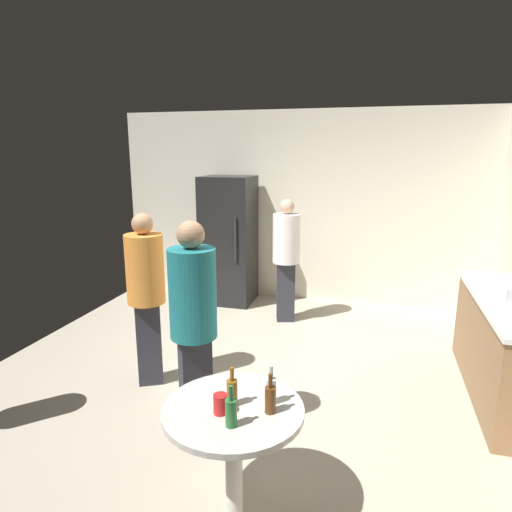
# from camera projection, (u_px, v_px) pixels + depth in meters

# --- Properties ---
(ground_plane) EXTENTS (5.20, 5.20, 0.10)m
(ground_plane) POSITION_uv_depth(u_px,v_px,m) (248.00, 386.00, 4.23)
(ground_plane) COLOR #B2A893
(wall_back) EXTENTS (5.32, 0.06, 2.70)m
(wall_back) POSITION_uv_depth(u_px,v_px,m) (299.00, 207.00, 6.38)
(wall_back) COLOR silver
(wall_back) RESTS_ON ground_plane
(refrigerator) EXTENTS (0.70, 0.68, 1.80)m
(refrigerator) POSITION_uv_depth(u_px,v_px,m) (229.00, 240.00, 6.32)
(refrigerator) COLOR black
(refrigerator) RESTS_ON ground_plane
(kitchen_counter) EXTENTS (0.64, 1.84, 0.90)m
(kitchen_counter) POSITION_uv_depth(u_px,v_px,m) (510.00, 349.00, 3.87)
(kitchen_counter) COLOR olive
(kitchen_counter) RESTS_ON ground_plane
(foreground_table) EXTENTS (0.80, 0.80, 0.73)m
(foreground_table) POSITION_uv_depth(u_px,v_px,m) (233.00, 424.00, 2.51)
(foreground_table) COLOR beige
(foreground_table) RESTS_ON ground_plane
(beer_bottle_amber) EXTENTS (0.06, 0.06, 0.23)m
(beer_bottle_amber) POSITION_uv_depth(u_px,v_px,m) (232.00, 391.00, 2.49)
(beer_bottle_amber) COLOR #8C5919
(beer_bottle_amber) RESTS_ON foreground_table
(beer_bottle_brown) EXTENTS (0.06, 0.06, 0.23)m
(beer_bottle_brown) POSITION_uv_depth(u_px,v_px,m) (270.00, 398.00, 2.42)
(beer_bottle_brown) COLOR #593314
(beer_bottle_brown) RESTS_ON foreground_table
(beer_bottle_green) EXTENTS (0.06, 0.06, 0.23)m
(beer_bottle_green) POSITION_uv_depth(u_px,v_px,m) (231.00, 411.00, 2.30)
(beer_bottle_green) COLOR #26662D
(beer_bottle_green) RESTS_ON foreground_table
(beer_bottle_clear) EXTENTS (0.06, 0.06, 0.23)m
(beer_bottle_clear) POSITION_uv_depth(u_px,v_px,m) (271.00, 390.00, 2.51)
(beer_bottle_clear) COLOR silver
(beer_bottle_clear) RESTS_ON foreground_table
(plastic_cup_red) EXTENTS (0.08, 0.08, 0.11)m
(plastic_cup_red) POSITION_uv_depth(u_px,v_px,m) (221.00, 404.00, 2.42)
(plastic_cup_red) COLOR red
(plastic_cup_red) RESTS_ON foreground_table
(person_in_white_shirt) EXTENTS (0.42, 0.42, 1.57)m
(person_in_white_shirt) POSITION_uv_depth(u_px,v_px,m) (286.00, 251.00, 5.55)
(person_in_white_shirt) COLOR #2D2D38
(person_in_white_shirt) RESTS_ON ground_plane
(person_in_orange_shirt) EXTENTS (0.46, 0.46, 1.61)m
(person_in_orange_shirt) POSITION_uv_depth(u_px,v_px,m) (146.00, 287.00, 4.00)
(person_in_orange_shirt) COLOR #2D2D38
(person_in_orange_shirt) RESTS_ON ground_plane
(person_in_teal_shirt) EXTENTS (0.48, 0.48, 1.67)m
(person_in_teal_shirt) POSITION_uv_depth(u_px,v_px,m) (193.00, 316.00, 3.19)
(person_in_teal_shirt) COLOR #2D2D38
(person_in_teal_shirt) RESTS_ON ground_plane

